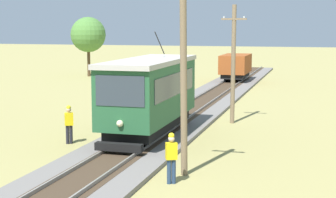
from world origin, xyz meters
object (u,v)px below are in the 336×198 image
object	(u,v)px
utility_pole_near_tram	(184,73)
second_worker	(69,123)
tree_right_near	(88,35)
utility_pole_mid	(233,63)
freight_car	(236,66)
red_tram	(150,93)
track_worker	(171,156)

from	to	relation	value
utility_pole_near_tram	second_worker	bearing A→B (deg)	149.06
utility_pole_near_tram	tree_right_near	world-z (taller)	utility_pole_near_tram
utility_pole_mid	second_worker	bearing A→B (deg)	-130.74
freight_car	red_tram	bearing A→B (deg)	-89.99
utility_pole_near_tram	utility_pole_mid	xyz separation A→B (m)	(0.00, 11.19, -0.39)
freight_car	utility_pole_mid	xyz separation A→B (m)	(3.12, -21.40, 1.80)
red_tram	freight_car	bearing A→B (deg)	90.01
freight_car	second_worker	bearing A→B (deg)	-96.41
red_tram	freight_car	xyz separation A→B (m)	(-0.00, 26.70, -0.64)
freight_car	track_worker	size ratio (longest dim) A/B	2.91
second_worker	tree_right_near	xyz separation A→B (m)	(-12.69, 30.74, 3.40)
tree_right_near	utility_pole_mid	bearing A→B (deg)	-50.80
utility_pole_mid	red_tram	bearing A→B (deg)	-120.46
freight_car	second_worker	distance (m)	28.97
red_tram	track_worker	world-z (taller)	red_tram
utility_pole_mid	tree_right_near	bearing A→B (deg)	129.20
second_worker	tree_right_near	bearing A→B (deg)	172.78
red_tram	utility_pole_near_tram	world-z (taller)	utility_pole_near_tram
track_worker	second_worker	size ratio (longest dim) A/B	1.00
red_tram	utility_pole_near_tram	bearing A→B (deg)	-62.06
utility_pole_near_tram	utility_pole_mid	distance (m)	11.20
red_tram	second_worker	world-z (taller)	red_tram
red_tram	tree_right_near	bearing A→B (deg)	119.06
track_worker	second_worker	bearing A→B (deg)	-156.25
tree_right_near	second_worker	bearing A→B (deg)	-67.56
red_tram	track_worker	distance (m)	7.62
track_worker	tree_right_near	xyz separation A→B (m)	(-18.89, 35.58, 3.40)
red_tram	utility_pole_mid	distance (m)	6.26
freight_car	track_worker	distance (m)	33.76
second_worker	utility_pole_near_tram	bearing A→B (deg)	29.41
utility_pole_mid	second_worker	size ratio (longest dim) A/B	3.65
tree_right_near	utility_pole_near_tram	bearing A→B (deg)	-61.13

